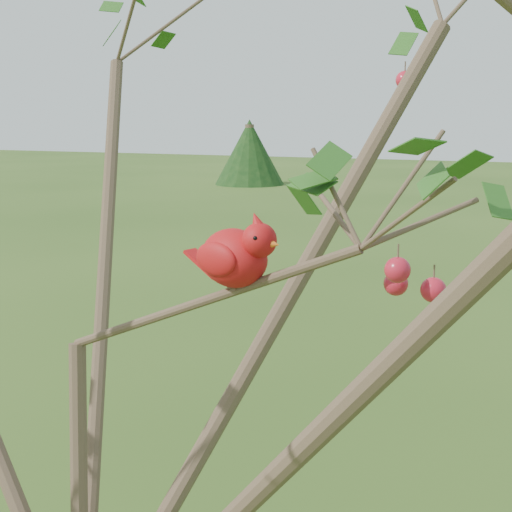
{
  "coord_description": "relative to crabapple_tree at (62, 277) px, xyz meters",
  "views": [
    {
      "loc": [
        0.85,
        -1.01,
        2.4
      ],
      "look_at": [
        0.37,
        0.05,
        2.17
      ],
      "focal_mm": 50.0,
      "sensor_mm": 36.0,
      "label": 1
    }
  ],
  "objects": [
    {
      "name": "crabapple_tree",
      "position": [
        0.0,
        0.0,
        0.0
      ],
      "size": [
        2.35,
        2.05,
        2.95
      ],
      "color": "#463125",
      "rests_on": "ground"
    },
    {
      "name": "cardinal",
      "position": [
        0.3,
        0.09,
        0.05
      ],
      "size": [
        0.21,
        0.13,
        0.15
      ],
      "rotation": [
        0.0,
        0.0,
        -0.29
      ],
      "color": "red",
      "rests_on": "ground"
    }
  ]
}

